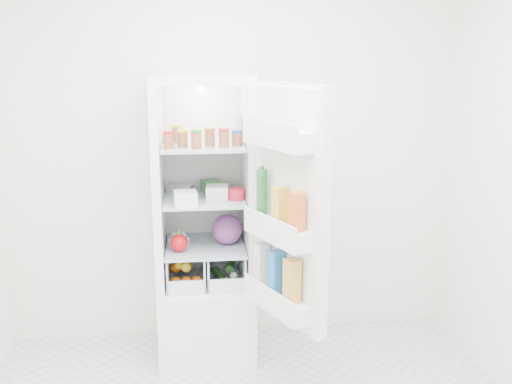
{
  "coord_description": "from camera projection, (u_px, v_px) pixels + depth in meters",
  "views": [
    {
      "loc": [
        -0.27,
        -2.25,
        1.91
      ],
      "look_at": [
        0.1,
        0.95,
        1.14
      ],
      "focal_mm": 40.0,
      "sensor_mm": 36.0,
      "label": 1
    }
  ],
  "objects": [
    {
      "name": "veg_pile",
      "position": [
        226.0,
        271.0,
        3.65
      ],
      "size": [
        0.16,
        0.3,
        0.1
      ],
      "color": "#24521B",
      "rests_on": "refrigerator"
    },
    {
      "name": "room_walls",
      "position": [
        259.0,
        137.0,
        2.28
      ],
      "size": [
        3.02,
        3.02,
        2.61
      ],
      "color": "white",
      "rests_on": "ground"
    },
    {
      "name": "shelf_mid",
      "position": [
        204.0,
        198.0,
        3.53
      ],
      "size": [
        0.49,
        0.53,
        0.02
      ],
      "primitive_type": "cube",
      "color": "#A7B5C4",
      "rests_on": "refrigerator"
    },
    {
      "name": "citrus_pile",
      "position": [
        185.0,
        272.0,
        3.56
      ],
      "size": [
        0.2,
        0.24,
        0.16
      ],
      "color": "#FF650D",
      "rests_on": "refrigerator"
    },
    {
      "name": "fridge_door",
      "position": [
        286.0,
        213.0,
        3.04
      ],
      "size": [
        0.38,
        0.57,
        1.3
      ],
      "rotation": [
        0.0,
        0.0,
        2.0
      ],
      "color": "white",
      "rests_on": "refrigerator"
    },
    {
      "name": "mushroom_bowl",
      "position": [
        179.0,
        242.0,
        3.55
      ],
      "size": [
        0.17,
        0.17,
        0.06
      ],
      "primitive_type": "cylinder",
      "rotation": [
        0.0,
        0.0,
        0.32
      ],
      "color": "#80ACBF",
      "rests_on": "shelf_low"
    },
    {
      "name": "tub_green",
      "position": [
        211.0,
        187.0,
        3.63
      ],
      "size": [
        0.14,
        0.17,
        0.08
      ],
      "primitive_type": "cube",
      "rotation": [
        0.0,
        0.0,
        0.32
      ],
      "color": "#387B3C",
      "rests_on": "shelf_mid"
    },
    {
      "name": "bell_pepper",
      "position": [
        179.0,
        243.0,
        3.46
      ],
      "size": [
        0.11,
        0.11,
        0.11
      ],
      "primitive_type": "sphere",
      "color": "red",
      "rests_on": "shelf_low"
    },
    {
      "name": "squeeze_bottle",
      "position": [
        239.0,
        130.0,
        3.41
      ],
      "size": [
        0.06,
        0.06,
        0.18
      ],
      "primitive_type": "cylinder",
      "rotation": [
        0.0,
        0.0,
        -0.12
      ],
      "color": "silver",
      "rests_on": "shelf_top"
    },
    {
      "name": "tub_white",
      "position": [
        186.0,
        199.0,
        3.32
      ],
      "size": [
        0.14,
        0.14,
        0.08
      ],
      "primitive_type": "cube",
      "rotation": [
        0.0,
        0.0,
        0.07
      ],
      "color": "white",
      "rests_on": "shelf_mid"
    },
    {
      "name": "tub_cream",
      "position": [
        217.0,
        192.0,
        3.49
      ],
      "size": [
        0.14,
        0.14,
        0.08
      ],
      "primitive_type": "cube",
      "rotation": [
        0.0,
        0.0,
        -0.05
      ],
      "color": "white",
      "rests_on": "shelf_mid"
    },
    {
      "name": "foil_tray",
      "position": [
        180.0,
        188.0,
        3.68
      ],
      "size": [
        0.18,
        0.15,
        0.04
      ],
      "primitive_type": "cube",
      "rotation": [
        0.0,
        0.0,
        -0.24
      ],
      "color": "silver",
      "rests_on": "shelf_mid"
    },
    {
      "name": "refrigerator",
      "position": [
        205.0,
        254.0,
        3.68
      ],
      "size": [
        0.6,
        0.6,
        1.8
      ],
      "color": "white",
      "rests_on": "ground"
    },
    {
      "name": "red_cabbage",
      "position": [
        227.0,
        229.0,
        3.59
      ],
      "size": [
        0.19,
        0.19,
        0.19
      ],
      "primitive_type": "sphere",
      "color": "#541C4E",
      "rests_on": "shelf_low"
    },
    {
      "name": "crisper_left",
      "position": [
        186.0,
        266.0,
        3.62
      ],
      "size": [
        0.23,
        0.46,
        0.22
      ],
      "primitive_type": null,
      "color": "silver",
      "rests_on": "refrigerator"
    },
    {
      "name": "tin_red",
      "position": [
        236.0,
        194.0,
        3.46
      ],
      "size": [
        0.1,
        0.1,
        0.07
      ],
      "primitive_type": "cylinder",
      "rotation": [
        0.0,
        0.0,
        -0.01
      ],
      "color": "red",
      "rests_on": "shelf_mid"
    },
    {
      "name": "shelf_low",
      "position": [
        205.0,
        246.0,
        3.6
      ],
      "size": [
        0.49,
        0.53,
        0.01
      ],
      "primitive_type": "cube",
      "color": "#A7B5C4",
      "rests_on": "refrigerator"
    },
    {
      "name": "shelf_top",
      "position": [
        203.0,
        145.0,
        3.45
      ],
      "size": [
        0.49,
        0.53,
        0.02
      ],
      "primitive_type": "cube",
      "color": "#A7B5C4",
      "rests_on": "refrigerator"
    },
    {
      "name": "crisper_right",
      "position": [
        225.0,
        264.0,
        3.64
      ],
      "size": [
        0.23,
        0.46,
        0.22
      ],
      "primitive_type": null,
      "color": "silver",
      "rests_on": "refrigerator"
    },
    {
      "name": "condiment_jars",
      "position": [
        199.0,
        139.0,
        3.36
      ],
      "size": [
        0.46,
        0.32,
        0.08
      ],
      "color": "#B21919",
      "rests_on": "shelf_top"
    }
  ]
}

